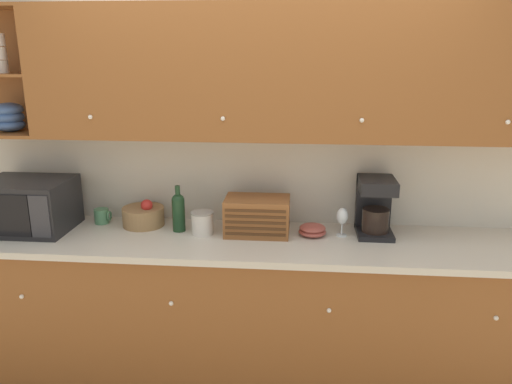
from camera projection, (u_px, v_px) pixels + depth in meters
The scene contains 14 objects.
ground_plane at pixel (259, 339), 3.58m from camera, with size 24.00×24.00×0.00m, color tan.
wall_back at pixel (260, 161), 3.26m from camera, with size 5.94×0.06×2.60m.
counter_unit at pixel (255, 305), 3.14m from camera, with size 3.56×0.69×0.90m.
backsplash_panel at pixel (259, 178), 3.25m from camera, with size 3.54×0.01×0.58m.
upper_cabinets at pixel (285, 73), 2.90m from camera, with size 3.54×0.35×0.77m.
microwave at pixel (27, 205), 3.12m from camera, with size 0.53×0.43×0.32m.
mug at pixel (102, 216), 3.27m from camera, with size 0.10×0.09×0.10m.
fruit_basket at pixel (144, 216), 3.22m from camera, with size 0.27×0.27×0.18m.
wine_bottle at pixel (178, 210), 3.11m from camera, with size 0.08×0.08×0.29m.
storage_canister at pixel (202, 223), 3.07m from camera, with size 0.14×0.14×0.14m.
bread_box at pixel (257, 216), 3.06m from camera, with size 0.39×0.26×0.23m.
bowl_stack_on_counter at pixel (312, 230), 3.06m from camera, with size 0.17×0.17×0.07m.
wine_glass at pixel (342, 217), 3.02m from camera, with size 0.07×0.07×0.18m.
coffee_maker at pixel (375, 205), 3.05m from camera, with size 0.22×0.27×0.36m.
Camera 1 is at (0.27, -3.15, 2.00)m, focal length 35.00 mm.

